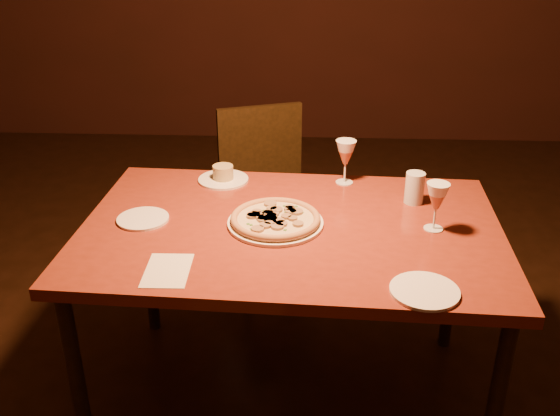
{
  "coord_description": "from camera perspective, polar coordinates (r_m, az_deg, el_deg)",
  "views": [
    {
      "loc": [
        -0.23,
        -1.73,
        1.86
      ],
      "look_at": [
        -0.32,
        0.31,
        0.86
      ],
      "focal_mm": 40.0,
      "sensor_mm": 36.0,
      "label": 1
    }
  ],
  "objects": [
    {
      "name": "ramekin_saucer",
      "position": [
        2.62,
        -5.21,
        2.94
      ],
      "size": [
        0.21,
        0.21,
        0.07
      ],
      "color": "white",
      "rests_on": "dining_table"
    },
    {
      "name": "wine_glass_far",
      "position": [
        2.58,
        5.99,
        4.2
      ],
      "size": [
        0.08,
        0.08,
        0.19
      ],
      "primitive_type": null,
      "color": "#B1664A",
      "rests_on": "dining_table"
    },
    {
      "name": "pizza_plate",
      "position": [
        2.25,
        -0.42,
        -1.07
      ],
      "size": [
        0.35,
        0.35,
        0.04
      ],
      "color": "white",
      "rests_on": "dining_table"
    },
    {
      "name": "side_plate_near",
      "position": [
        1.93,
        13.08,
        -7.4
      ],
      "size": [
        0.21,
        0.21,
        0.01
      ],
      "primitive_type": "cylinder",
      "color": "white",
      "rests_on": "dining_table"
    },
    {
      "name": "side_plate_left",
      "position": [
        2.34,
        -12.42,
        -0.97
      ],
      "size": [
        0.19,
        0.19,
        0.01
      ],
      "primitive_type": "cylinder",
      "color": "white",
      "rests_on": "dining_table"
    },
    {
      "name": "chair_far",
      "position": [
        3.24,
        -1.17,
        1.79
      ],
      "size": [
        0.57,
        0.57,
        0.93
      ],
      "rotation": [
        0.0,
        0.0,
        0.34
      ],
      "color": "black",
      "rests_on": "floor"
    },
    {
      "name": "dining_table",
      "position": [
        2.29,
        0.99,
        -3.23
      ],
      "size": [
        1.56,
        1.04,
        0.81
      ],
      "rotation": [
        0.0,
        0.0,
        -0.05
      ],
      "color": "maroon",
      "rests_on": "floor"
    },
    {
      "name": "water_tumbler",
      "position": [
        2.46,
        12.2,
        1.81
      ],
      "size": [
        0.07,
        0.07,
        0.12
      ],
      "primitive_type": "cylinder",
      "color": "silver",
      "rests_on": "dining_table"
    },
    {
      "name": "wine_glass_right",
      "position": [
        2.26,
        14.07,
        0.12
      ],
      "size": [
        0.08,
        0.08,
        0.18
      ],
      "primitive_type": null,
      "color": "#B1664A",
      "rests_on": "dining_table"
    },
    {
      "name": "menu_card",
      "position": [
        2.02,
        -10.26,
        -5.63
      ],
      "size": [
        0.15,
        0.21,
        0.0
      ],
      "primitive_type": "cube",
      "rotation": [
        0.0,
        0.0,
        0.02
      ],
      "color": "silver",
      "rests_on": "dining_table"
    }
  ]
}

